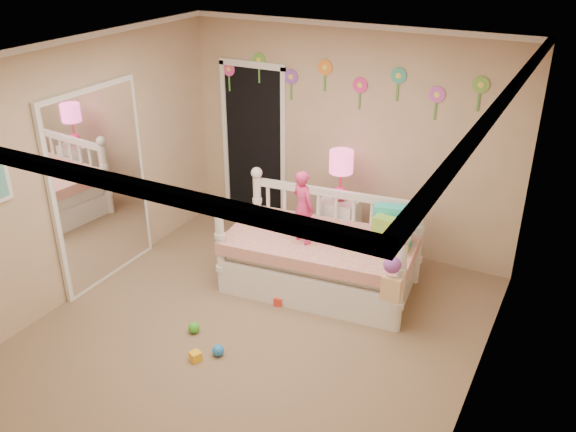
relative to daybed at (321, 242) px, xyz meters
The scene contains 17 objects.
floor 1.27m from the daybed, 100.09° to the right, with size 4.00×4.50×0.01m, color #7F684C.
ceiling 2.37m from the daybed, 100.09° to the right, with size 4.00×4.50×0.01m, color white.
back_wall 1.36m from the daybed, 100.33° to the left, with size 4.00×0.01×2.60m, color tan.
left_wall 2.59m from the daybed, 152.67° to the right, with size 0.01×4.50×2.60m, color tan.
right_wall 2.26m from the daybed, 32.34° to the right, with size 0.01×4.50×2.60m, color tan.
crown_molding 2.34m from the daybed, 100.09° to the right, with size 4.00×4.50×0.06m, color white, non-canonical shape.
daybed is the anchor object (origin of this frame).
pillow_turquoise 0.77m from the daybed, 20.48° to the left, with size 0.40×0.14×0.40m, color #27C3AF.
pillow_lime 0.76m from the daybed, ahead, with size 0.36×0.13×0.34m, color #83C33B.
child 0.49m from the daybed, 129.16° to the right, with size 0.28×0.18×0.77m, color #D93170.
nightstand 0.75m from the daybed, 98.40° to the left, with size 0.43×0.32×0.71m, color white.
table_lamp 0.92m from the daybed, 98.40° to the left, with size 0.27×0.27×0.59m.
closet_doorway 1.89m from the daybed, 142.94° to the left, with size 0.90×0.04×2.07m, color black.
flower_decals 1.81m from the daybed, 104.90° to the left, with size 3.40×0.02×0.50m, color #B2668C, non-canonical shape.
mirror_closet 2.38m from the daybed, 158.82° to the right, with size 0.07×1.30×2.10m, color white.
hanging_bag 1.10m from the daybed, 30.28° to the right, with size 0.20×0.16×0.36m, color beige, non-canonical shape.
toy_scatter 1.28m from the daybed, 117.04° to the right, with size 0.80×1.30×0.11m, color #996666, non-canonical shape.
Camera 1 is at (2.51, -3.96, 3.55)m, focal length 38.00 mm.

